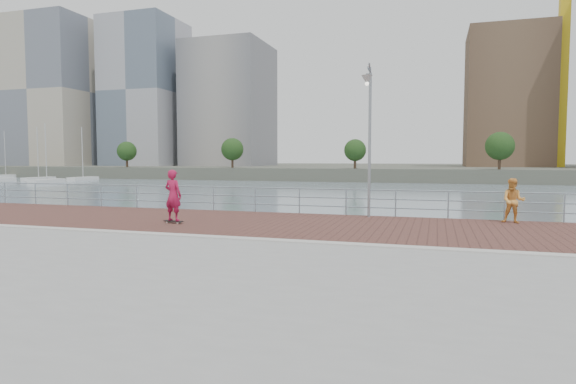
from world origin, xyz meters
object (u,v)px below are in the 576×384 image
(guardrail, at_px, (322,198))
(street_lamp, at_px, (368,114))
(bystander, at_px, (513,201))
(skateboarder, at_px, (173,195))

(guardrail, height_order, street_lamp, street_lamp)
(guardrail, xyz_separation_m, bystander, (7.38, -0.79, 0.16))
(street_lamp, relative_size, skateboarder, 3.10)
(bystander, bearing_deg, skateboarder, -149.80)
(street_lamp, bearing_deg, bystander, 1.53)
(street_lamp, relative_size, bystander, 3.54)
(street_lamp, distance_m, bystander, 6.28)
(street_lamp, bearing_deg, skateboarder, -151.80)
(skateboarder, height_order, bystander, skateboarder)
(guardrail, distance_m, bystander, 7.43)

